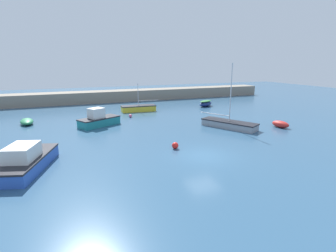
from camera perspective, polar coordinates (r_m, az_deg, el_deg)
The scene contains 11 objects.
ground_plane at distance 20.30m, azimuth 7.77°, elevation -6.67°, with size 120.00×120.00×0.20m, color #2D5170.
harbor_breakwater at distance 48.79m, azimuth -10.48°, elevation 6.50°, with size 57.85×3.69×1.92m, color gray.
motorboat_with_cabin at distance 19.65m, azimuth -28.56°, elevation -6.63°, with size 3.90×6.22×1.82m.
sailboat_tall_mast at distance 29.08m, azimuth 13.13°, elevation 0.41°, with size 4.37×6.36×6.86m.
sailboat_twin_hulled at distance 38.14m, azimuth -6.45°, elevation 3.87°, with size 5.48×1.98×4.01m.
rowboat_white_midwater at distance 34.04m, azimuth -28.39°, elevation 0.87°, with size 1.74×3.04×0.63m.
fishing_dinghy_green at distance 30.98m, azimuth 23.29°, elevation 0.37°, with size 1.29×2.12×0.73m.
cabin_cruiser_white at distance 30.13m, azimuth -14.88°, elevation 1.34°, with size 4.91×3.77×2.04m.
rowboat_with_red_cover at distance 42.58m, azimuth 8.19°, elevation 4.91°, with size 3.21×2.54×0.96m.
mooring_buoy_pink at distance 34.03m, azimuth -8.18°, elevation 2.22°, with size 0.42×0.42×0.42m, color #EA668C.
mooring_buoy_red at distance 21.56m, azimuth 1.57°, elevation -4.26°, with size 0.55×0.55×0.55m, color red.
Camera 1 is at (-9.55, -16.47, 6.95)m, focal length 28.00 mm.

